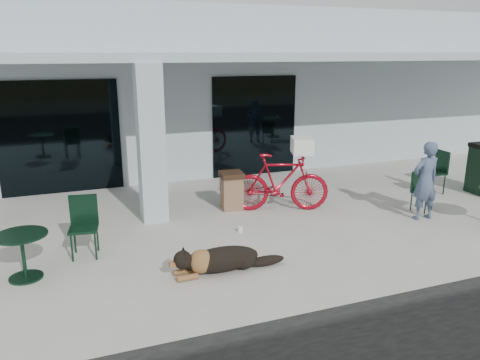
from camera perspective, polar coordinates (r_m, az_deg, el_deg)
name	(u,v)px	position (r m, az deg, el deg)	size (l,w,h in m)	color
ground	(266,252)	(8.14, 3.25, -8.71)	(80.00, 80.00, 0.00)	#B8B6AD
building	(162,86)	(15.63, -9.47, 11.23)	(22.00, 7.00, 4.50)	#A0B0B5
storefront_glass_left	(60,138)	(11.94, -21.12, 4.84)	(2.80, 0.06, 2.70)	black
storefront_glass_right	(254,126)	(12.88, 1.78, 6.56)	(2.40, 0.06, 2.70)	black
column	(151,144)	(9.39, -10.81, 4.29)	(0.50, 0.50, 3.12)	#A0B0B5
overhang	(204,57)	(10.83, -4.41, 14.74)	(22.00, 2.80, 0.18)	#A0B0B5
bicycle	(280,182)	(10.01, 4.88, -0.29)	(0.59, 2.09, 1.26)	maroon
laundry_basket	(302,146)	(9.88, 7.58, 4.19)	(0.57, 0.42, 0.34)	white
dog	(222,258)	(7.36, -2.16, -9.46)	(1.37, 0.46, 0.46)	black
cup_near_dog	(240,229)	(8.94, 0.03, -6.05)	(0.09, 0.09, 0.11)	white
cafe_table_near	(23,256)	(7.80, -24.89, -8.45)	(0.76, 0.76, 0.72)	black
cafe_chair_near	(84,228)	(8.19, -18.53, -5.53)	(0.46, 0.50, 1.02)	black
cafe_chair_far_a	(423,191)	(10.76, 21.38, -1.29)	(0.39, 0.43, 0.86)	black
cafe_chair_far_b	(433,172)	(12.20, 22.52, 0.90)	(0.47, 0.51, 1.04)	black
person	(425,181)	(10.14, 21.66, -0.10)	(0.59, 0.39, 1.61)	#445573
trash_receptacle	(231,191)	(10.13, -1.05, -1.30)	(0.49, 0.49, 0.83)	brown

